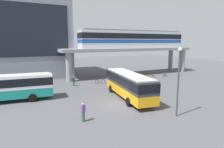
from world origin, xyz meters
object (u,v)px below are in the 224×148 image
(bicycle_blue, at_px, (127,76))
(bicycle_black, at_px, (151,75))
(bicycle_red, at_px, (100,81))
(bicycle_brown, at_px, (114,79))
(pedestrian_near_building, at_px, (122,78))
(bus_main, at_px, (128,83))
(train, at_px, (134,39))
(pedestrian_waiting_near_stop, at_px, (83,113))
(bicycle_silver, at_px, (165,75))
(bus_secondary, at_px, (4,86))
(pedestrian_at_kerb, at_px, (74,82))
(bicycle_orange, at_px, (150,77))
(station_building, at_px, (11,36))

(bicycle_blue, xyz_separation_m, bicycle_black, (5.58, -0.51, 0.00))
(bicycle_red, bearing_deg, bicycle_brown, 9.06)
(pedestrian_near_building, bearing_deg, bus_main, -114.38)
(pedestrian_near_building, bearing_deg, bicycle_brown, 109.72)
(train, bearing_deg, bicycle_brown, -145.01)
(pedestrian_waiting_near_stop, bearing_deg, bicycle_silver, 32.89)
(pedestrian_near_building, bearing_deg, bus_secondary, -169.34)
(bicycle_silver, distance_m, bicycle_brown, 11.68)
(train, xyz_separation_m, bicycle_brown, (-7.74, -5.42, -7.48))
(bicycle_black, relative_size, pedestrian_at_kerb, 1.14)
(bicycle_orange, relative_size, bicycle_brown, 1.06)
(bicycle_black, bearing_deg, train, 109.43)
(bus_main, distance_m, pedestrian_at_kerb, 10.93)
(train, relative_size, bicycle_blue, 15.02)
(bicycle_red, height_order, pedestrian_at_kerb, pedestrian_at_kerb)
(bicycle_black, xyz_separation_m, pedestrian_at_kerb, (-16.94, -1.53, 0.37))
(bicycle_silver, distance_m, bicycle_orange, 4.38)
(station_building, xyz_separation_m, bicycle_silver, (28.18, -14.16, -8.04))
(bicycle_black, height_order, pedestrian_at_kerb, pedestrian_at_kerb)
(bicycle_black, xyz_separation_m, pedestrian_waiting_near_stop, (-20.08, -16.13, 0.47))
(bus_main, distance_m, bus_secondary, 15.08)
(bus_secondary, relative_size, bicycle_orange, 6.33)
(bus_main, distance_m, bicycle_brown, 10.90)
(bus_main, distance_m, bicycle_silver, 17.94)
(bus_main, xyz_separation_m, bicycle_black, (12.48, 11.43, -1.63))
(bus_secondary, bearing_deg, bicycle_orange, 9.15)
(bicycle_blue, relative_size, pedestrian_near_building, 0.99)
(bus_main, height_order, bicycle_orange, bus_main)
(bicycle_red, xyz_separation_m, pedestrian_at_kerb, (-4.70, 0.10, 0.37))
(pedestrian_at_kerb, height_order, pedestrian_near_building, pedestrian_near_building)
(bicycle_silver, bearing_deg, bicycle_red, -179.80)
(pedestrian_near_building, bearing_deg, pedestrian_at_kerb, 170.61)
(station_building, xyz_separation_m, pedestrian_near_building, (17.14, -15.49, -7.61))
(bicycle_black, bearing_deg, bicycle_orange, -129.20)
(bicycle_black, distance_m, pedestrian_at_kerb, 17.01)
(station_building, height_order, bicycle_blue, station_building)
(bicycle_silver, bearing_deg, bicycle_orange, -170.25)
(train, bearing_deg, bicycle_red, -151.23)
(station_building, height_order, bicycle_black, station_building)
(bicycle_brown, relative_size, pedestrian_at_kerb, 1.06)
(bicycle_brown, distance_m, pedestrian_at_kerb, 7.72)
(bus_secondary, distance_m, bicycle_blue, 22.21)
(bicycle_blue, bearing_deg, bicycle_black, -5.24)
(bicycle_orange, distance_m, bicycle_brown, 7.45)
(train, relative_size, pedestrian_waiting_near_stop, 14.11)
(bicycle_red, bearing_deg, bicycle_blue, 17.78)
(station_building, bearing_deg, train, -18.93)
(bicycle_orange, bearing_deg, bicycle_blue, 142.52)
(bicycle_silver, relative_size, bicycle_blue, 1.00)
(station_building, distance_m, bicycle_red, 21.19)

